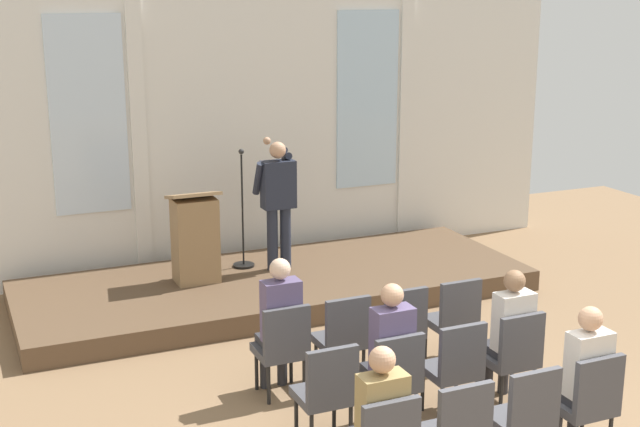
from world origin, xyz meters
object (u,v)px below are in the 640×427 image
object	(u,v)px
chair_r1_c0	(327,389)
speaker	(278,196)
chair_r2_c2	(525,413)
mic_stand	(243,242)
lectern	(195,238)
audience_r2_c3	(583,373)
audience_r1_c3	(509,330)
chair_r0_c0	(283,344)
chair_r0_c1	(343,334)
chair_r2_c3	(588,399)
audience_r2_c0	(379,417)
audience_r0_c0	(279,320)
chair_r0_c3	(454,316)
chair_r1_c3	(514,353)
chair_r1_c2	(455,364)
chair_r0_c2	(400,325)
audience_r1_c1	(389,349)
chair_r1_c1	(393,376)

from	to	relation	value
chair_r1_c0	speaker	bearing A→B (deg)	74.73
chair_r1_c0	chair_r2_c2	distance (m)	1.62
mic_stand	lectern	bearing A→B (deg)	-155.51
lectern	audience_r2_c3	size ratio (longest dim) A/B	0.88
audience_r1_c3	chair_r2_c2	size ratio (longest dim) A/B	1.40
chair_r0_c0	chair_r0_c1	bearing A→B (deg)	0.00
chair_r1_c0	chair_r2_c3	bearing A→B (deg)	-28.61
audience_r1_c3	chair_r2_c2	world-z (taller)	audience_r1_c3
chair_r1_c0	audience_r2_c0	world-z (taller)	audience_r2_c0
speaker	chair_r2_c3	distance (m)	5.12
speaker	mic_stand	world-z (taller)	speaker
chair_r0_c0	audience_r2_c3	world-z (taller)	audience_r2_c3
audience_r0_c0	chair_r2_c2	bearing A→B (deg)	-59.52
lectern	chair_r0_c3	size ratio (longest dim) A/B	1.23
audience_r2_c0	chair_r1_c3	bearing A→B (deg)	26.64
lectern	audience_r2_c0	size ratio (longest dim) A/B	0.89
chair_r1_c2	audience_r2_c3	bearing A→B (deg)	-56.43
chair_r2_c3	audience_r2_c3	bearing A→B (deg)	90.00
chair_r0_c2	audience_r1_c1	size ratio (longest dim) A/B	0.69
chair_r0_c3	chair_r0_c1	bearing A→B (deg)	180.00
chair_r0_c3	audience_r1_c3	distance (m)	0.97
chair_r0_c1	chair_r1_c2	bearing A→B (deg)	-58.57
chair_r1_c3	audience_r2_c3	xyz separation A→B (m)	(-0.00, -0.95, 0.20)
chair_r0_c2	chair_r1_c2	distance (m)	1.03
audience_r2_c3	chair_r0_c2	bearing A→B (deg)	107.65
chair_r1_c0	audience_r2_c3	size ratio (longest dim) A/B	0.71
lectern	chair_r0_c2	world-z (taller)	lectern
chair_r1_c2	chair_r1_c3	bearing A→B (deg)	0.00
chair_r0_c2	audience_r2_c0	distance (m)	2.35
audience_r1_c1	audience_r2_c0	distance (m)	1.20
audience_r1_c3	chair_r0_c1	bearing A→B (deg)	143.01
lectern	audience_r1_c1	world-z (taller)	lectern
chair_r1_c2	audience_r2_c3	distance (m)	1.15
chair_r0_c1	chair_r0_c3	bearing A→B (deg)	0.00
chair_r0_c0	chair_r2_c3	size ratio (longest dim) A/B	1.00
audience_r0_c0	chair_r2_c3	size ratio (longest dim) A/B	1.46
speaker	mic_stand	size ratio (longest dim) A/B	1.07
audience_r1_c3	audience_r2_c3	world-z (taller)	audience_r2_c3
chair_r1_c2	chair_r0_c1	bearing A→B (deg)	121.43
chair_r1_c0	chair_r1_c1	xyz separation A→B (m)	(0.63, 0.00, 0.00)
chair_r0_c0	audience_r2_c0	size ratio (longest dim) A/B	0.73
speaker	chair_r0_c0	world-z (taller)	speaker
audience_r0_c0	audience_r2_c3	distance (m)	2.79
chair_r1_c3	chair_r1_c0	bearing A→B (deg)	180.00
chair_r0_c0	chair_r1_c1	world-z (taller)	same
mic_stand	chair_r1_c3	xyz separation A→B (m)	(1.19, -4.25, -0.07)
chair_r2_c2	chair_r2_c3	bearing A→B (deg)	0.00
mic_stand	chair_r2_c3	xyz separation A→B (m)	(1.19, -5.27, -0.07)
chair_r1_c0	chair_r1_c2	size ratio (longest dim) A/B	1.00
chair_r1_c0	audience_r1_c1	xyz separation A→B (m)	(0.63, 0.08, 0.22)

